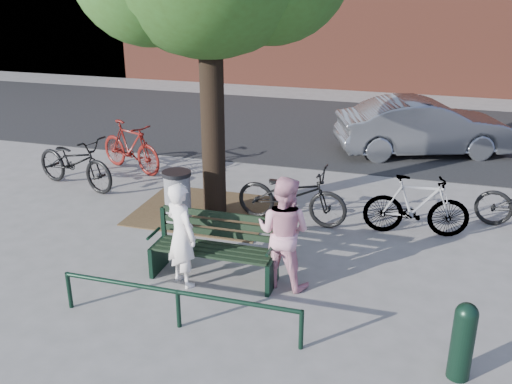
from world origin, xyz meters
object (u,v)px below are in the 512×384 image
(bicycle_c, at_px, (292,194))
(litter_bin, at_px, (178,199))
(park_bench, at_px, (215,246))
(person_left, at_px, (181,235))
(bollard, at_px, (463,338))
(parked_car, at_px, (424,127))
(person_right, at_px, (284,232))

(bicycle_c, bearing_deg, litter_bin, 116.08)
(park_bench, distance_m, person_left, 0.54)
(bollard, relative_size, parked_car, 0.23)
(bollard, bearing_deg, park_bench, 158.27)
(person_right, distance_m, bollard, 2.64)
(person_left, height_order, bollard, person_left)
(parked_car, bearing_deg, bollard, 163.74)
(person_left, bearing_deg, park_bench, -107.83)
(bicycle_c, bearing_deg, parked_car, -19.61)
(park_bench, xyz_separation_m, parked_car, (2.62, 6.79, 0.17))
(person_right, height_order, parked_car, person_right)
(person_right, bearing_deg, litter_bin, -21.82)
(person_left, distance_m, litter_bin, 1.91)
(park_bench, height_order, litter_bin, litter_bin)
(park_bench, bearing_deg, bollard, -21.73)
(bicycle_c, bearing_deg, person_right, -166.04)
(park_bench, xyz_separation_m, litter_bin, (-1.18, 1.40, 0.02))
(person_right, xyz_separation_m, litter_bin, (-2.13, 1.33, -0.29))
(bicycle_c, bearing_deg, park_bench, 168.45)
(park_bench, bearing_deg, bicycle_c, 74.51)
(person_left, relative_size, bollard, 1.64)
(bollard, bearing_deg, parked_car, 94.11)
(park_bench, height_order, parked_car, parked_car)
(person_right, height_order, bicycle_c, person_right)
(person_right, bearing_deg, person_left, 26.11)
(parked_car, bearing_deg, person_right, 145.66)
(bollard, distance_m, bicycle_c, 4.28)
(person_left, height_order, litter_bin, person_left)
(park_bench, relative_size, litter_bin, 1.78)
(bicycle_c, distance_m, parked_car, 5.09)
(litter_bin, bearing_deg, person_left, -64.35)
(litter_bin, relative_size, bicycle_c, 0.51)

